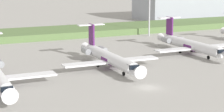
{
  "coord_description": "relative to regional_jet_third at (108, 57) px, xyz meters",
  "views": [
    {
      "loc": [
        -36.71,
        -63.46,
        21.31
      ],
      "look_at": [
        0.0,
        16.98,
        3.0
      ],
      "focal_mm": 63.74,
      "sensor_mm": 36.0,
      "label": 1
    }
  ],
  "objects": [
    {
      "name": "antenna_mast",
      "position": [
        32.22,
        37.56,
        7.37
      ],
      "size": [
        4.4,
        0.5,
        23.89
      ],
      "color": "#B2B2B7",
      "rests_on": "ground"
    },
    {
      "name": "regional_jet_fourth",
      "position": [
        26.94,
        6.0,
        0.0
      ],
      "size": [
        22.81,
        31.0,
        9.0
      ],
      "color": "white",
      "rests_on": "ground"
    },
    {
      "name": "distant_hangar",
      "position": [
        86.62,
        79.26,
        6.36
      ],
      "size": [
        67.91,
        22.04,
        17.78
      ],
      "primitive_type": "cube",
      "color": "#9EA3AD",
      "rests_on": "ground"
    },
    {
      "name": "grass_berm",
      "position": [
        0.34,
        52.44,
        -1.43
      ],
      "size": [
        320.0,
        20.0,
        2.21
      ],
      "primitive_type": "cube",
      "color": "#597542",
      "rests_on": "ground"
    },
    {
      "name": "regional_jet_third",
      "position": [
        0.0,
        0.0,
        0.0
      ],
      "size": [
        22.81,
        31.0,
        9.0
      ],
      "color": "white",
      "rests_on": "ground"
    },
    {
      "name": "ground_plane",
      "position": [
        0.34,
        11.78,
        -2.54
      ],
      "size": [
        500.0,
        500.0,
        0.0
      ],
      "primitive_type": "plane",
      "color": "#9E9B96"
    }
  ]
}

